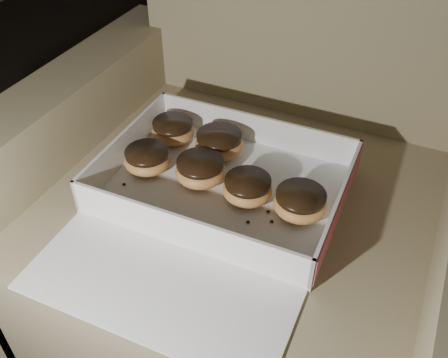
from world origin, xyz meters
TOP-DOWN VIEW (x-y plane):
  - armchair at (0.06, 0.56)m, footprint 0.93×0.78m
  - bakery_box at (0.03, 0.43)m, footprint 0.44×0.51m
  - donut_a at (-0.03, 0.56)m, footprint 0.10×0.10m
  - donut_b at (0.07, 0.46)m, footprint 0.09×0.09m
  - donut_c at (-0.14, 0.57)m, footprint 0.09×0.09m
  - donut_d at (-0.03, 0.47)m, footprint 0.10×0.10m
  - donut_e at (-0.13, 0.46)m, footprint 0.09×0.09m
  - donut_f at (0.17, 0.47)m, footprint 0.09×0.09m
  - crumb_a at (0.10, 0.40)m, footprint 0.01×0.01m
  - crumb_b at (0.14, 0.42)m, footprint 0.01×0.01m
  - crumb_c at (0.12, 0.44)m, footprint 0.01×0.01m
  - crumb_d at (0.22, 0.34)m, footprint 0.01×0.01m
  - crumb_e at (-0.15, 0.40)m, footprint 0.01×0.01m

SIDE VIEW (x-z plane):
  - armchair at x=0.06m, z-range -0.18..0.79m
  - crumb_a at x=0.10m, z-range 0.44..0.45m
  - crumb_b at x=0.14m, z-range 0.44..0.45m
  - crumb_c at x=0.12m, z-range 0.44..0.45m
  - crumb_d at x=0.22m, z-range 0.44..0.45m
  - crumb_e at x=-0.15m, z-range 0.44..0.45m
  - bakery_box at x=0.03m, z-range 0.41..0.48m
  - donut_e at x=-0.13m, z-range 0.44..0.49m
  - donut_c at x=-0.14m, z-range 0.44..0.49m
  - donut_b at x=0.07m, z-range 0.44..0.49m
  - donut_f at x=0.17m, z-range 0.44..0.49m
  - donut_d at x=-0.03m, z-range 0.44..0.49m
  - donut_a at x=-0.03m, z-range 0.44..0.49m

